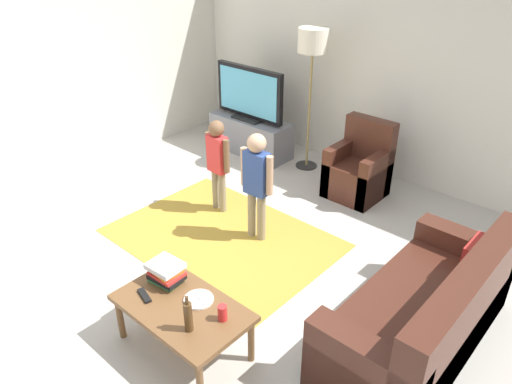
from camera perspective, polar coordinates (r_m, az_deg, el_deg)
ground at (r=4.53m, az=-5.15°, el=-9.97°), size 7.80×7.80×0.00m
wall_back at (r=6.14m, az=15.59°, el=13.93°), size 6.00×0.12×2.70m
wall_left at (r=6.29m, az=-25.41°, el=12.56°), size 0.12×6.00×2.70m
area_rug at (r=5.04m, az=-3.93°, el=-5.34°), size 2.20×1.60×0.01m
tv_stand at (r=6.82m, az=-0.63°, el=6.61°), size 1.20×0.44×0.50m
tv at (r=6.60m, az=-0.79°, el=11.41°), size 1.10×0.28×0.71m
couch at (r=3.92m, az=19.57°, el=-13.73°), size 0.80×1.80×0.86m
armchair at (r=5.82m, az=12.04°, el=2.41°), size 0.60×0.60×0.90m
floor_lamp at (r=6.02m, az=6.66°, el=16.37°), size 0.36×0.36×1.78m
child_near_tv at (r=5.24m, az=-4.52°, el=4.00°), size 0.35×0.17×1.06m
child_center at (r=4.70m, az=0.07°, el=1.69°), size 0.38×0.18×1.14m
coffee_table at (r=3.68m, az=-8.63°, el=-13.58°), size 1.00×0.60×0.42m
book_stack at (r=3.83m, az=-10.49°, el=-9.23°), size 0.28×0.23×0.16m
bottle at (r=3.38m, az=-7.95°, el=-14.21°), size 0.06×0.06×0.29m
tv_remote at (r=3.77m, az=-12.93°, el=-11.73°), size 0.18×0.09×0.02m
soda_can at (r=3.47m, az=-3.95°, el=-13.94°), size 0.07×0.07×0.12m
plate at (r=3.67m, az=-6.72°, el=-12.39°), size 0.22×0.22×0.02m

